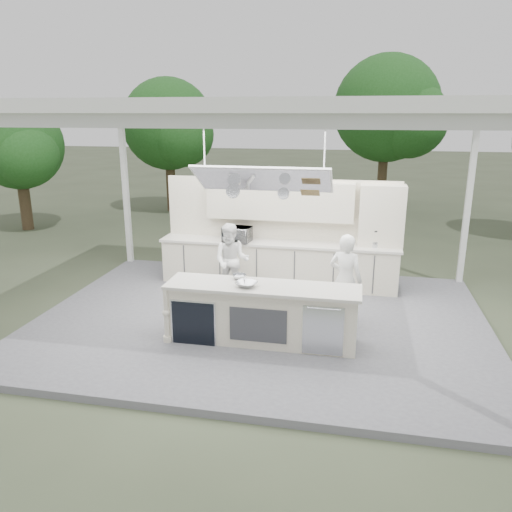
% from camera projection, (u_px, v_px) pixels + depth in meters
% --- Properties ---
extents(ground, '(90.00, 90.00, 0.00)m').
position_uv_depth(ground, '(261.00, 324.00, 9.08)').
color(ground, '#424C34').
rests_on(ground, ground).
extents(stage_deck, '(8.00, 6.00, 0.12)m').
position_uv_depth(stage_deck, '(261.00, 321.00, 9.06)').
color(stage_deck, slate).
rests_on(stage_deck, ground).
extents(tent, '(8.20, 6.20, 3.86)m').
position_uv_depth(tent, '(261.00, 112.00, 8.04)').
color(tent, white).
rests_on(tent, ground).
extents(demo_island, '(3.10, 0.79, 0.95)m').
position_uv_depth(demo_island, '(261.00, 313.00, 8.02)').
color(demo_island, '#EDE1C9').
rests_on(demo_island, stage_deck).
extents(back_counter, '(5.08, 0.72, 0.95)m').
position_uv_depth(back_counter, '(278.00, 263.00, 10.70)').
color(back_counter, '#EDE1C9').
rests_on(back_counter, stage_deck).
extents(back_wall_unit, '(5.05, 0.48, 2.25)m').
position_uv_depth(back_wall_unit, '(301.00, 217.00, 10.55)').
color(back_wall_unit, '#EDE1C9').
rests_on(back_wall_unit, stage_deck).
extents(tree_cluster, '(19.55, 9.40, 5.85)m').
position_uv_depth(tree_cluster, '(310.00, 125.00, 17.40)').
color(tree_cluster, '#493824').
rests_on(tree_cluster, ground).
extents(head_chef, '(0.69, 0.56, 1.62)m').
position_uv_depth(head_chef, '(345.00, 279.00, 8.62)').
color(head_chef, white).
rests_on(head_chef, stage_deck).
extents(sous_chef, '(0.74, 0.58, 1.50)m').
position_uv_depth(sous_chef, '(232.00, 261.00, 9.93)').
color(sous_chef, white).
rests_on(sous_chef, stage_deck).
extents(toaster_oven, '(0.62, 0.45, 0.32)m').
position_uv_depth(toaster_oven, '(237.00, 234.00, 10.54)').
color(toaster_oven, '#BABCC2').
rests_on(toaster_oven, back_counter).
extents(bowl_large, '(0.43, 0.43, 0.08)m').
position_uv_depth(bowl_large, '(246.00, 284.00, 7.83)').
color(bowl_large, silver).
rests_on(bowl_large, demo_island).
extents(bowl_small, '(0.24, 0.24, 0.07)m').
position_uv_depth(bowl_small, '(239.00, 277.00, 8.21)').
color(bowl_small, '#BABDC1').
rests_on(bowl_small, demo_island).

